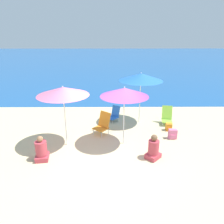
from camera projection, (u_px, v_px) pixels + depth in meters
ground_plane at (107, 152)px, 7.49m from camera, size 60.00×60.00×0.00m
sea_water at (109, 60)px, 30.56m from camera, size 60.00×40.00×0.01m
beach_umbrella_pink at (63, 91)px, 7.28m from camera, size 1.76×1.76×2.19m
beach_umbrella_blue at (141, 77)px, 9.18m from camera, size 1.86×1.86×2.26m
beach_umbrella_purple at (124, 92)px, 7.37m from camera, size 1.68×1.68×2.14m
beach_chair_lime at (167, 116)px, 9.65m from camera, size 0.54×0.67×0.78m
beach_chair_orange at (103, 123)px, 8.69m from camera, size 0.77×0.78×0.88m
beach_chair_blue at (114, 114)px, 9.99m from camera, size 0.67×0.69×0.68m
person_seated_near at (41, 150)px, 6.95m from camera, size 0.47×0.53×0.84m
person_seated_far at (153, 149)px, 7.01m from camera, size 0.59×0.59×0.84m
backpack_orange at (169, 127)px, 9.06m from camera, size 0.24×0.24×0.31m
backpack_pink at (173, 134)px, 8.36m from camera, size 0.31×0.22×0.38m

